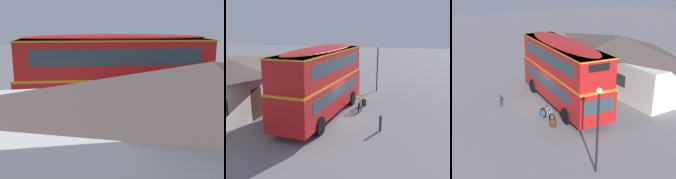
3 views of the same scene
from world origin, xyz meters
The scene contains 7 objects.
ground_plane centered at (0.00, 0.00, 0.00)m, with size 120.00×120.00×0.00m, color slate.
double_decker_bus centered at (0.24, 0.93, 2.64)m, with size 10.27×3.34×4.79m.
touring_bicycle centered at (2.11, -1.33, 0.37)m, with size 1.72×0.59×1.01m.
backpack_on_ground centered at (3.24, -1.48, 0.29)m, with size 0.40×0.39×0.56m.
water_bottle_red_squeeze centered at (1.74, -1.53, 0.10)m, with size 0.07×0.07×0.22m.
street_lamp centered at (8.33, -1.82, 2.71)m, with size 0.28×0.28×4.35m.
kerb_bollard centered at (-1.44, -3.29, 0.50)m, with size 0.16×0.16×0.97m.
Camera 2 is at (-16.00, -4.73, 6.13)m, focal length 41.20 mm.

